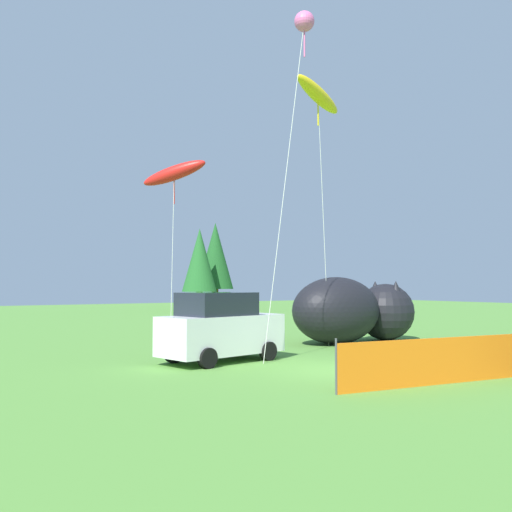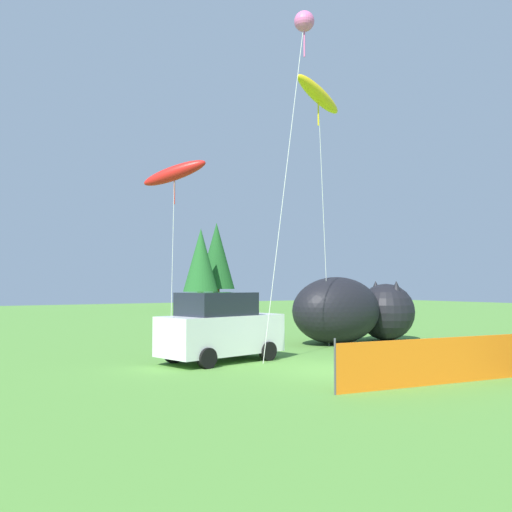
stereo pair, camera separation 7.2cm
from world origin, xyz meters
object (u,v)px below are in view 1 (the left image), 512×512
Objects in this scene: parked_car at (221,328)px; inflatable_cat at (352,312)px; kite_yellow_hero at (318,96)px; folding_chair at (436,350)px; kite_pink_octopus at (304,24)px; kite_red_lizard at (174,173)px.

inflatable_cat is (7.76, 2.16, 0.22)m from parked_car.
parked_car is 11.03m from kite_yellow_hero.
folding_chair is 0.07× the size of kite_pink_octopus.
inflatable_cat is 0.57× the size of kite_yellow_hero.
kite_yellow_hero is (0.55, 6.34, 9.91)m from folding_chair.
parked_car is 7.93m from kite_red_lizard.
parked_car reaches higher than folding_chair.
folding_chair is 0.14× the size of inflatable_cat.
kite_yellow_hero reaches higher than kite_red_lizard.
inflatable_cat is 0.81× the size of kite_red_lizard.
kite_red_lizard is at bearing -19.96° from folding_chair.
inflatable_cat is at bearing 4.29° from parked_car.
kite_yellow_hero is 0.91× the size of kite_pink_octopus.
folding_chair is 7.28m from inflatable_cat.
inflatable_cat is 9.36m from kite_yellow_hero.
kite_pink_octopus is at bearing -149.96° from inflatable_cat.
kite_yellow_hero reaches higher than folding_chair.
folding_chair is 11.77m from kite_yellow_hero.
kite_yellow_hero is (5.63, 1.78, 9.32)m from parked_car.
folding_chair is 12.53m from kite_red_lizard.
kite_yellow_hero is (-2.13, -0.38, 9.10)m from inflatable_cat.
kite_pink_octopus is at bearing -137.08° from kite_yellow_hero.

